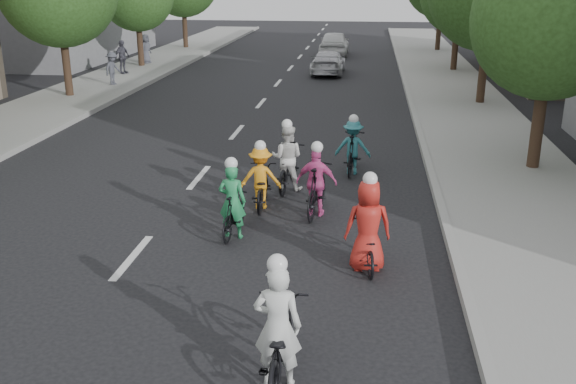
% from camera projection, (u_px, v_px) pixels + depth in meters
% --- Properties ---
extents(ground, '(120.00, 120.00, 0.00)m').
position_uv_depth(ground, '(132.00, 257.00, 12.15)').
color(ground, black).
rests_on(ground, ground).
extents(sidewalk_left, '(4.00, 80.00, 0.15)m').
position_uv_depth(sidewalk_left, '(12.00, 123.00, 22.44)').
color(sidewalk_left, gray).
rests_on(sidewalk_left, ground).
extents(curb_left, '(0.18, 80.00, 0.18)m').
position_uv_depth(curb_left, '(65.00, 125.00, 22.21)').
color(curb_left, '#999993').
rests_on(curb_left, ground).
extents(sidewalk_right, '(4.00, 80.00, 0.15)m').
position_uv_depth(sidewalk_right, '(481.00, 137.00, 20.57)').
color(sidewalk_right, gray).
rests_on(sidewalk_right, ground).
extents(curb_right, '(0.18, 80.00, 0.18)m').
position_uv_depth(curb_right, '(420.00, 135.00, 20.79)').
color(curb_right, '#999993').
rests_on(curb_right, ground).
extents(tree_r_0, '(4.00, 4.00, 5.97)m').
position_uv_depth(tree_r_0, '(551.00, 20.00, 16.01)').
color(tree_r_0, black).
rests_on(tree_r_0, ground).
extents(cyclist_0, '(0.59, 1.54, 1.69)m').
position_uv_depth(cyclist_0, '(233.00, 209.00, 12.96)').
color(cyclist_0, black).
rests_on(cyclist_0, ground).
extents(cyclist_1, '(0.96, 1.76, 1.58)m').
position_uv_depth(cyclist_1, '(261.00, 183.00, 14.58)').
color(cyclist_1, black).
rests_on(cyclist_1, ground).
extents(cyclist_2, '(0.68, 1.94, 1.86)m').
position_uv_depth(cyclist_2, '(279.00, 340.00, 8.32)').
color(cyclist_2, black).
rests_on(cyclist_2, ground).
extents(cyclist_3, '(0.94, 1.96, 1.69)m').
position_uv_depth(cyclist_3, '(317.00, 187.00, 14.11)').
color(cyclist_3, black).
rests_on(cyclist_3, ground).
extents(cyclist_4, '(0.89, 1.59, 1.85)m').
position_uv_depth(cyclist_4, '(368.00, 235.00, 11.52)').
color(cyclist_4, black).
rests_on(cyclist_4, ground).
extents(cyclist_5, '(0.83, 1.97, 1.77)m').
position_uv_depth(cyclist_5, '(287.00, 164.00, 15.81)').
color(cyclist_5, black).
rests_on(cyclist_5, ground).
extents(cyclist_6, '(0.99, 1.87, 1.61)m').
position_uv_depth(cyclist_6, '(353.00, 150.00, 17.01)').
color(cyclist_6, black).
rests_on(cyclist_6, ground).
extents(follow_car_lead, '(1.72, 4.15, 1.20)m').
position_uv_depth(follow_car_lead, '(328.00, 62.00, 33.47)').
color(follow_car_lead, silver).
rests_on(follow_car_lead, ground).
extents(follow_car_trail, '(1.82, 4.48, 1.52)m').
position_uv_depth(follow_car_trail, '(334.00, 43.00, 40.72)').
color(follow_car_trail, silver).
rests_on(follow_car_trail, ground).
extents(spectator_0, '(0.80, 1.07, 1.48)m').
position_uv_depth(spectator_0, '(113.00, 68.00, 29.38)').
color(spectator_0, '#4C4E58').
rests_on(spectator_0, sidewalk_left).
extents(spectator_1, '(0.75, 1.07, 1.68)m').
position_uv_depth(spectator_1, '(122.00, 57.00, 32.48)').
color(spectator_1, '#494854').
rests_on(spectator_1, sidewalk_left).
extents(spectator_2, '(0.66, 0.87, 1.60)m').
position_uv_depth(spectator_2, '(146.00, 49.00, 36.25)').
color(spectator_2, '#4D4F5A').
rests_on(spectator_2, sidewalk_left).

